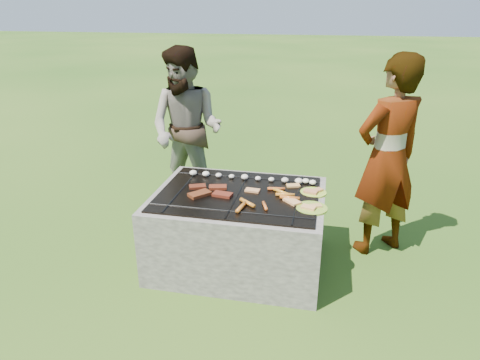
{
  "coord_description": "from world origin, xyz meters",
  "views": [
    {
      "loc": [
        0.62,
        -2.93,
        1.94
      ],
      "look_at": [
        0.0,
        0.05,
        0.7
      ],
      "focal_mm": 32.0,
      "sensor_mm": 36.0,
      "label": 1
    }
  ],
  "objects_px": {
    "plate_near": "(311,208)",
    "cook": "(388,158)",
    "bystander": "(187,130)",
    "plate_far": "(313,192)",
    "fire_pit": "(239,231)"
  },
  "relations": [
    {
      "from": "plate_far",
      "to": "cook",
      "type": "relative_size",
      "value": 0.12
    },
    {
      "from": "fire_pit",
      "to": "plate_far",
      "type": "relative_size",
      "value": 6.38
    },
    {
      "from": "bystander",
      "to": "plate_near",
      "type": "bearing_deg",
      "value": -30.67
    },
    {
      "from": "fire_pit",
      "to": "plate_far",
      "type": "height_order",
      "value": "plate_far"
    },
    {
      "from": "plate_near",
      "to": "bystander",
      "type": "distance_m",
      "value": 1.73
    },
    {
      "from": "bystander",
      "to": "plate_far",
      "type": "bearing_deg",
      "value": -22.75
    },
    {
      "from": "plate_near",
      "to": "fire_pit",
      "type": "bearing_deg",
      "value": 165.45
    },
    {
      "from": "fire_pit",
      "to": "plate_far",
      "type": "distance_m",
      "value": 0.66
    },
    {
      "from": "fire_pit",
      "to": "bystander",
      "type": "xyz_separation_m",
      "value": [
        -0.74,
        0.98,
        0.52
      ]
    },
    {
      "from": "cook",
      "to": "bystander",
      "type": "distance_m",
      "value": 1.93
    },
    {
      "from": "plate_near",
      "to": "cook",
      "type": "distance_m",
      "value": 0.84
    },
    {
      "from": "fire_pit",
      "to": "cook",
      "type": "bearing_deg",
      "value": 22.1
    },
    {
      "from": "plate_near",
      "to": "cook",
      "type": "xyz_separation_m",
      "value": [
        0.56,
        0.6,
        0.21
      ]
    },
    {
      "from": "plate_near",
      "to": "cook",
      "type": "relative_size",
      "value": 0.18
    },
    {
      "from": "plate_far",
      "to": "plate_near",
      "type": "distance_m",
      "value": 0.28
    }
  ]
}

